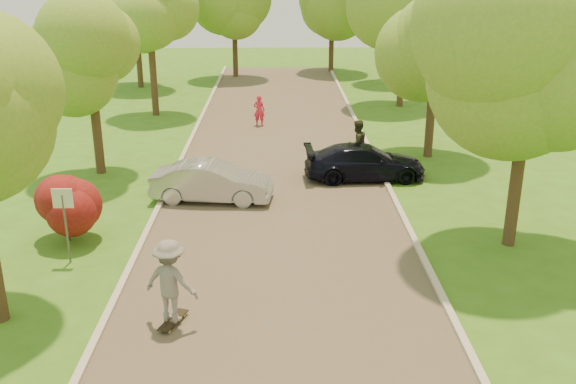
{
  "coord_description": "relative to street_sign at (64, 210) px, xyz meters",
  "views": [
    {
      "loc": [
        -0.01,
        -12.19,
        7.93
      ],
      "look_at": [
        0.29,
        6.05,
        1.3
      ],
      "focal_mm": 40.0,
      "sensor_mm": 36.0,
      "label": 1
    }
  ],
  "objects": [
    {
      "name": "person_olive",
      "position": [
        8.98,
        8.62,
        -0.6
      ],
      "size": [
        1.18,
        1.13,
        1.93
      ],
      "primitive_type": "imported",
      "rotation": [
        0.0,
        0.0,
        3.73
      ],
      "color": "#2D311D",
      "rests_on": "ground"
    },
    {
      "name": "person_striped",
      "position": [
        4.86,
        15.52,
        -0.79
      ],
      "size": [
        0.61,
        0.45,
        1.55
      ],
      "primitive_type": "imported",
      "rotation": [
        0.0,
        0.0,
        3.0
      ],
      "color": "red",
      "rests_on": "ground"
    },
    {
      "name": "curb_right",
      "position": [
        9.85,
        4.0,
        -1.5
      ],
      "size": [
        0.18,
        60.0,
        0.12
      ],
      "primitive_type": "cube",
      "color": "#B2AD9E",
      "rests_on": "ground"
    },
    {
      "name": "longboard",
      "position": [
        3.36,
        -3.29,
        -1.45
      ],
      "size": [
        0.61,
        1.05,
        0.12
      ],
      "rotation": [
        0.0,
        0.0,
        2.79
      ],
      "color": "black",
      "rests_on": "ground"
    },
    {
      "name": "tree_bg_a",
      "position": [
        -2.98,
        26.0,
        3.75
      ],
      "size": [
        5.12,
        5.0,
        7.72
      ],
      "color": "#382619",
      "rests_on": "ground"
    },
    {
      "name": "red_shrub",
      "position": [
        -0.5,
        1.5,
        -0.47
      ],
      "size": [
        1.7,
        1.7,
        1.95
      ],
      "color": "#382619",
      "rests_on": "ground"
    },
    {
      "name": "ground",
      "position": [
        5.8,
        -4.0,
        -1.56
      ],
      "size": [
        100.0,
        100.0,
        0.0
      ],
      "primitive_type": "plane",
      "color": "#376919",
      "rests_on": "ground"
    },
    {
      "name": "skateboarder",
      "position": [
        3.36,
        -3.29,
        -0.44
      ],
      "size": [
        1.46,
        1.13,
        1.98
      ],
      "primitive_type": "imported",
      "rotation": [
        0.0,
        0.0,
        2.79
      ],
      "color": "slate",
      "rests_on": "longboard"
    },
    {
      "name": "silver_sedan",
      "position": [
        3.5,
        4.82,
        -0.88
      ],
      "size": [
        4.3,
        1.91,
        1.37
      ],
      "primitive_type": "imported",
      "rotation": [
        0.0,
        0.0,
        1.46
      ],
      "color": "#A1A2A6",
      "rests_on": "ground"
    },
    {
      "name": "street_sign",
      "position": [
        0.0,
        0.0,
        0.0
      ],
      "size": [
        0.55,
        0.06,
        2.17
      ],
      "color": "#59595E",
      "rests_on": "ground"
    },
    {
      "name": "tree_r_far",
      "position": [
        13.03,
        20.0,
        4.27
      ],
      "size": [
        5.33,
        5.2,
        8.34
      ],
      "color": "#382619",
      "rests_on": "ground"
    },
    {
      "name": "tree_l_midb",
      "position": [
        -1.01,
        8.0,
        3.02
      ],
      "size": [
        4.3,
        4.2,
        6.62
      ],
      "color": "#382619",
      "rests_on": "ground"
    },
    {
      "name": "tree_r_mida",
      "position": [
        12.82,
        1.0,
        3.97
      ],
      "size": [
        5.13,
        5.0,
        7.95
      ],
      "color": "#382619",
      "rests_on": "ground"
    },
    {
      "name": "tree_l_far",
      "position": [
        -0.59,
        18.0,
        3.9
      ],
      "size": [
        4.92,
        4.8,
        7.79
      ],
      "color": "#382619",
      "rests_on": "ground"
    },
    {
      "name": "road",
      "position": [
        5.8,
        4.0,
        -1.56
      ],
      "size": [
        8.0,
        60.0,
        0.01
      ],
      "primitive_type": "cube",
      "color": "#4C4438",
      "rests_on": "ground"
    },
    {
      "name": "dark_sedan",
      "position": [
        9.1,
        7.08,
        -0.9
      ],
      "size": [
        4.67,
        2.09,
        1.33
      ],
      "primitive_type": "imported",
      "rotation": [
        0.0,
        0.0,
        1.62
      ],
      "color": "black",
      "rests_on": "ground"
    },
    {
      "name": "tree_bg_c",
      "position": [
        3.01,
        30.0,
        3.46
      ],
      "size": [
        4.92,
        4.8,
        7.33
      ],
      "color": "#382619",
      "rests_on": "ground"
    },
    {
      "name": "curb_left",
      "position": [
        1.75,
        4.0,
        -1.5
      ],
      "size": [
        0.18,
        60.0,
        0.12
      ],
      "primitive_type": "cube",
      "color": "#B2AD9E",
      "rests_on": "ground"
    },
    {
      "name": "tree_r_midb",
      "position": [
        12.4,
        10.0,
        3.32
      ],
      "size": [
        4.51,
        4.4,
        7.01
      ],
      "color": "#382619",
      "rests_on": "ground"
    }
  ]
}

